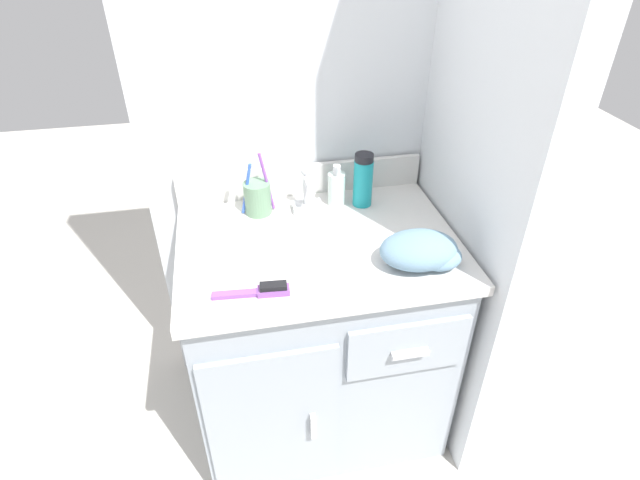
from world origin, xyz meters
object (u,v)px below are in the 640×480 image
Objects in this scene: soap_dispenser at (336,188)px; shaving_cream_can at (363,180)px; hairbrush at (262,291)px; toothbrush_cup at (258,197)px; hand_towel at (423,251)px.

soap_dispenser is 0.08m from shaving_cream_can.
toothbrush_cup is at bearing 90.30° from hairbrush.
hand_towel is at bearing 10.00° from hairbrush.
hairbrush is at bearing -125.12° from soap_dispenser.
shaving_cream_can is 0.33m from hand_towel.
soap_dispenser is 0.65× the size of hand_towel.
soap_dispenser reaches higher than hand_towel.
soap_dispenser is 0.72× the size of hairbrush.
soap_dispenser is (0.24, 0.00, 0.00)m from toothbrush_cup.
toothbrush_cup is at bearing -179.13° from soap_dispenser.
shaving_cream_can is at bearing -12.38° from soap_dispenser.
shaving_cream_can is 0.80× the size of hand_towel.
hairbrush is at bearing -94.25° from toothbrush_cup.
toothbrush_cup is 0.24m from soap_dispenser.
hand_towel is at bearing -66.43° from soap_dispenser.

